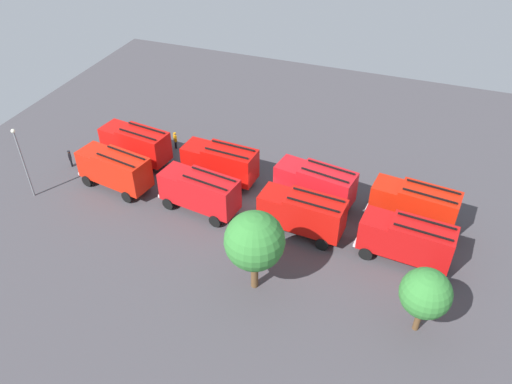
{
  "coord_description": "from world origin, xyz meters",
  "views": [
    {
      "loc": [
        -12.35,
        33.26,
        28.42
      ],
      "look_at": [
        0.0,
        0.0,
        1.4
      ],
      "focal_mm": 35.49,
      "sensor_mm": 36.0,
      "label": 1
    }
  ],
  "objects_px": {
    "fire_truck_7": "(115,168)",
    "traffic_cone_0": "(354,188)",
    "lamppost": "(22,158)",
    "fire_truck_5": "(302,212)",
    "tree_0": "(426,294)",
    "firefighter_0": "(70,158)",
    "fire_truck_2": "(220,162)",
    "fire_truck_0": "(415,204)",
    "traffic_cone_1": "(181,185)",
    "tree_1": "(255,241)",
    "fire_truck_1": "(315,183)",
    "firefighter_1": "(175,140)",
    "fire_truck_6": "(200,191)",
    "fire_truck_3": "(136,143)",
    "fire_truck_4": "(407,239)",
    "firefighter_2": "(165,147)"
  },
  "relations": [
    {
      "from": "fire_truck_1",
      "to": "fire_truck_5",
      "type": "relative_size",
      "value": 1.02
    },
    {
      "from": "fire_truck_4",
      "to": "firefighter_0",
      "type": "xyz_separation_m",
      "value": [
        32.52,
        -1.85,
        -1.17
      ]
    },
    {
      "from": "fire_truck_5",
      "to": "tree_0",
      "type": "xyz_separation_m",
      "value": [
        -10.13,
        6.75,
        1.38
      ]
    },
    {
      "from": "fire_truck_1",
      "to": "fire_truck_2",
      "type": "distance_m",
      "value": 9.17
    },
    {
      "from": "fire_truck_6",
      "to": "lamppost",
      "type": "relative_size",
      "value": 1.07
    },
    {
      "from": "fire_truck_3",
      "to": "fire_truck_6",
      "type": "height_order",
      "value": "same"
    },
    {
      "from": "fire_truck_5",
      "to": "tree_0",
      "type": "bearing_deg",
      "value": 150.93
    },
    {
      "from": "firefighter_1",
      "to": "traffic_cone_1",
      "type": "distance_m",
      "value": 7.13
    },
    {
      "from": "fire_truck_4",
      "to": "fire_truck_5",
      "type": "relative_size",
      "value": 1.0
    },
    {
      "from": "firefighter_0",
      "to": "tree_1",
      "type": "bearing_deg",
      "value": -58.58
    },
    {
      "from": "fire_truck_7",
      "to": "fire_truck_3",
      "type": "bearing_deg",
      "value": -74.05
    },
    {
      "from": "firefighter_1",
      "to": "tree_0",
      "type": "relative_size",
      "value": 0.35
    },
    {
      "from": "fire_truck_6",
      "to": "fire_truck_7",
      "type": "xyz_separation_m",
      "value": [
        8.75,
        -0.34,
        0.0
      ]
    },
    {
      "from": "fire_truck_6",
      "to": "firefighter_0",
      "type": "height_order",
      "value": "fire_truck_6"
    },
    {
      "from": "fire_truck_0",
      "to": "traffic_cone_0",
      "type": "relative_size",
      "value": 11.36
    },
    {
      "from": "fire_truck_4",
      "to": "lamppost",
      "type": "bearing_deg",
      "value": 11.34
    },
    {
      "from": "fire_truck_0",
      "to": "fire_truck_7",
      "type": "height_order",
      "value": "same"
    },
    {
      "from": "fire_truck_1",
      "to": "firefighter_0",
      "type": "distance_m",
      "value": 24.27
    },
    {
      "from": "firefighter_0",
      "to": "tree_1",
      "type": "relative_size",
      "value": 0.26
    },
    {
      "from": "fire_truck_4",
      "to": "fire_truck_6",
      "type": "height_order",
      "value": "same"
    },
    {
      "from": "fire_truck_3",
      "to": "fire_truck_0",
      "type": "bearing_deg",
      "value": -172.52
    },
    {
      "from": "fire_truck_0",
      "to": "firefighter_2",
      "type": "xyz_separation_m",
      "value": [
        24.82,
        -2.23,
        -1.14
      ]
    },
    {
      "from": "fire_truck_4",
      "to": "traffic_cone_1",
      "type": "bearing_deg",
      "value": -1.1
    },
    {
      "from": "tree_1",
      "to": "lamppost",
      "type": "distance_m",
      "value": 23.1
    },
    {
      "from": "traffic_cone_0",
      "to": "lamppost",
      "type": "bearing_deg",
      "value": 21.58
    },
    {
      "from": "fire_truck_4",
      "to": "firefighter_1",
      "type": "relative_size",
      "value": 4.08
    },
    {
      "from": "fire_truck_4",
      "to": "fire_truck_7",
      "type": "relative_size",
      "value": 0.99
    },
    {
      "from": "fire_truck_2",
      "to": "tree_0",
      "type": "bearing_deg",
      "value": 153.87
    },
    {
      "from": "fire_truck_7",
      "to": "lamppost",
      "type": "bearing_deg",
      "value": 39.55
    },
    {
      "from": "fire_truck_7",
      "to": "firefighter_0",
      "type": "relative_size",
      "value": 4.31
    },
    {
      "from": "fire_truck_2",
      "to": "lamppost",
      "type": "xyz_separation_m",
      "value": [
        15.2,
        8.08,
        1.92
      ]
    },
    {
      "from": "fire_truck_7",
      "to": "fire_truck_5",
      "type": "bearing_deg",
      "value": -170.57
    },
    {
      "from": "fire_truck_2",
      "to": "firefighter_1",
      "type": "xyz_separation_m",
      "value": [
        6.76,
        -3.73,
        -1.13
      ]
    },
    {
      "from": "tree_1",
      "to": "fire_truck_6",
      "type": "bearing_deg",
      "value": -41.54
    },
    {
      "from": "fire_truck_7",
      "to": "firefighter_2",
      "type": "height_order",
      "value": "fire_truck_7"
    },
    {
      "from": "firefighter_1",
      "to": "fire_truck_2",
      "type": "bearing_deg",
      "value": -76.33
    },
    {
      "from": "fire_truck_2",
      "to": "fire_truck_1",
      "type": "bearing_deg",
      "value": -177.07
    },
    {
      "from": "fire_truck_1",
      "to": "traffic_cone_1",
      "type": "relative_size",
      "value": 11.6
    },
    {
      "from": "fire_truck_1",
      "to": "tree_1",
      "type": "relative_size",
      "value": 1.12
    },
    {
      "from": "fire_truck_7",
      "to": "traffic_cone_0",
      "type": "bearing_deg",
      "value": -151.5
    },
    {
      "from": "tree_1",
      "to": "tree_0",
      "type": "bearing_deg",
      "value": -179.11
    },
    {
      "from": "fire_truck_0",
      "to": "tree_0",
      "type": "bearing_deg",
      "value": 105.44
    },
    {
      "from": "fire_truck_5",
      "to": "tree_1",
      "type": "distance_m",
      "value": 7.48
    },
    {
      "from": "fire_truck_4",
      "to": "fire_truck_5",
      "type": "xyz_separation_m",
      "value": [
        8.39,
        -0.29,
        0.0
      ]
    },
    {
      "from": "fire_truck_1",
      "to": "traffic_cone_0",
      "type": "height_order",
      "value": "fire_truck_1"
    },
    {
      "from": "fire_truck_7",
      "to": "traffic_cone_1",
      "type": "xyz_separation_m",
      "value": [
        -5.58,
        -1.99,
        -1.83
      ]
    },
    {
      "from": "fire_truck_0",
      "to": "traffic_cone_1",
      "type": "relative_size",
      "value": 11.5
    },
    {
      "from": "fire_truck_2",
      "to": "traffic_cone_0",
      "type": "height_order",
      "value": "fire_truck_2"
    },
    {
      "from": "firefighter_0",
      "to": "tree_1",
      "type": "distance_m",
      "value": 24.38
    },
    {
      "from": "firefighter_1",
      "to": "traffic_cone_0",
      "type": "height_order",
      "value": "firefighter_1"
    }
  ]
}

